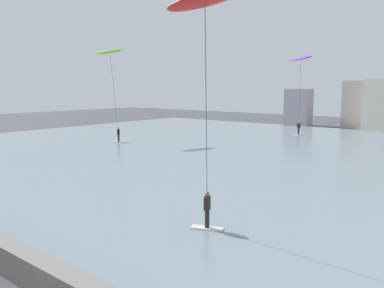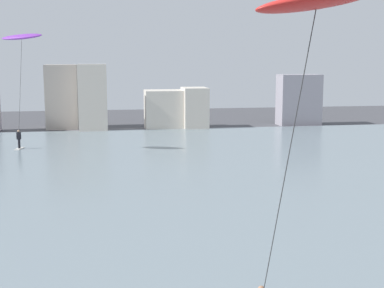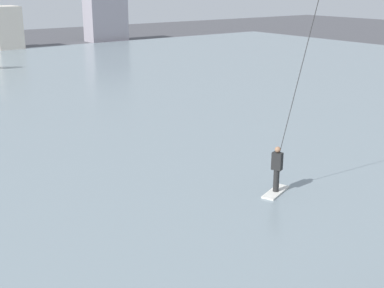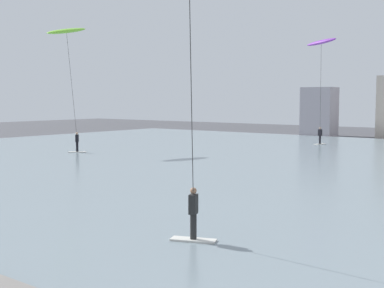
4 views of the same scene
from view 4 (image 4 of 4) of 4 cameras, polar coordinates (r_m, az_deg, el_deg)
water_bay at (r=33.84m, az=19.76°, el=-2.81°), size 84.00×52.00×0.10m
kitesurfer_lime at (r=45.55m, az=-13.40°, el=11.12°), size 3.25×3.95×10.51m
kitesurfer_purple at (r=49.41m, az=13.85°, el=9.89°), size 3.74×4.21×9.85m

